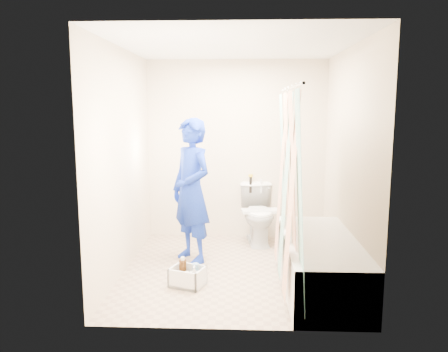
{
  "coord_description": "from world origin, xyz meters",
  "views": [
    {
      "loc": [
        0.09,
        -4.59,
        1.78
      ],
      "look_at": [
        -0.13,
        0.38,
        0.99
      ],
      "focal_mm": 35.0,
      "sensor_mm": 36.0,
      "label": 1
    }
  ],
  "objects_px": {
    "cleaning_caddy": "(188,277)",
    "plumber": "(191,191)",
    "bathtub": "(319,261)",
    "toilet": "(259,214)"
  },
  "relations": [
    {
      "from": "plumber",
      "to": "cleaning_caddy",
      "type": "relative_size",
      "value": 4.27
    },
    {
      "from": "cleaning_caddy",
      "to": "plumber",
      "type": "bearing_deg",
      "value": 113.75
    },
    {
      "from": "plumber",
      "to": "cleaning_caddy",
      "type": "distance_m",
      "value": 1.06
    },
    {
      "from": "bathtub",
      "to": "cleaning_caddy",
      "type": "bearing_deg",
      "value": -178.77
    },
    {
      "from": "bathtub",
      "to": "cleaning_caddy",
      "type": "xyz_separation_m",
      "value": [
        -1.3,
        -0.03,
        -0.18
      ]
    },
    {
      "from": "plumber",
      "to": "cleaning_caddy",
      "type": "height_order",
      "value": "plumber"
    },
    {
      "from": "bathtub",
      "to": "plumber",
      "type": "height_order",
      "value": "plumber"
    },
    {
      "from": "cleaning_caddy",
      "to": "bathtub",
      "type": "bearing_deg",
      "value": 21.18
    },
    {
      "from": "bathtub",
      "to": "plumber",
      "type": "distance_m",
      "value": 1.63
    },
    {
      "from": "bathtub",
      "to": "toilet",
      "type": "xyz_separation_m",
      "value": [
        -0.55,
        1.46,
        0.12
      ]
    }
  ]
}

